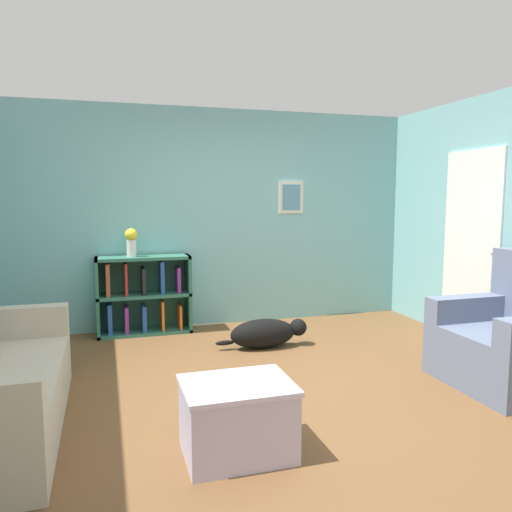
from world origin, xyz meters
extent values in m
plane|color=brown|center=(0.00, 0.00, 0.00)|extent=(14.00, 14.00, 0.00)
cube|color=#7AB7BC|center=(0.00, 2.25, 1.30)|extent=(5.60, 0.10, 2.60)
cube|color=silver|center=(1.00, 2.19, 1.55)|extent=(0.32, 0.02, 0.40)
cube|color=#568EAD|center=(1.00, 2.18, 1.55)|extent=(0.24, 0.01, 0.32)
cube|color=white|center=(2.49, 0.70, 1.02)|extent=(0.02, 0.84, 2.05)
sphere|color=tan|center=(2.46, 0.35, 1.00)|extent=(0.05, 0.05, 0.05)
cube|color=#B7AD99|center=(-1.98, 0.70, 0.53)|extent=(0.82, 0.16, 0.25)
cube|color=#2D6B56|center=(-1.35, 2.01, 0.45)|extent=(0.04, 0.33, 0.89)
cube|color=#2D6B56|center=(-0.34, 2.01, 0.45)|extent=(0.04, 0.33, 0.89)
cube|color=#2D6B56|center=(-0.84, 2.17, 0.45)|extent=(1.05, 0.02, 0.89)
cube|color=#2D6B56|center=(-0.84, 2.01, 0.02)|extent=(1.05, 0.33, 0.04)
cube|color=#2D6B56|center=(-0.84, 2.01, 0.45)|extent=(1.05, 0.33, 0.04)
cube|color=#2D6B56|center=(-0.84, 2.01, 0.87)|extent=(1.05, 0.33, 0.04)
cube|color=#234C9E|center=(-1.23, 2.00, 0.20)|extent=(0.05, 0.25, 0.36)
cube|color=brown|center=(-1.23, 2.00, 0.65)|extent=(0.04, 0.25, 0.37)
cube|color=#7A2D84|center=(-1.05, 2.00, 0.18)|extent=(0.04, 0.25, 0.31)
cube|color=#B22823|center=(-1.04, 2.00, 0.64)|extent=(0.03, 0.25, 0.36)
cube|color=#234C9E|center=(-0.85, 2.00, 0.17)|extent=(0.04, 0.25, 0.31)
cube|color=black|center=(-0.85, 2.00, 0.61)|extent=(0.04, 0.25, 0.30)
cube|color=orange|center=(-0.65, 2.00, 0.20)|extent=(0.03, 0.25, 0.35)
cube|color=#234C9E|center=(-0.64, 2.00, 0.65)|extent=(0.04, 0.25, 0.37)
cube|color=orange|center=(-0.45, 2.00, 0.16)|extent=(0.03, 0.25, 0.29)
cube|color=#7A2D84|center=(-0.46, 2.00, 0.61)|extent=(0.04, 0.25, 0.29)
cube|color=slate|center=(1.89, -0.48, 0.23)|extent=(0.89, 0.99, 0.46)
cube|color=slate|center=(1.89, -0.07, 0.57)|extent=(0.89, 0.18, 0.22)
cube|color=#BCB2D1|center=(-0.52, -0.91, 0.23)|extent=(0.64, 0.49, 0.45)
cube|color=silver|center=(-0.52, -0.91, 0.44)|extent=(0.66, 0.51, 0.03)
ellipsoid|color=black|center=(0.28, 1.09, 0.15)|extent=(0.69, 0.27, 0.31)
sphere|color=black|center=(0.67, 1.09, 0.19)|extent=(0.18, 0.18, 0.18)
ellipsoid|color=black|center=(-0.11, 1.13, 0.08)|extent=(0.20, 0.05, 0.05)
cylinder|color=silver|center=(-0.97, 2.01, 0.99)|extent=(0.11, 0.11, 0.19)
sphere|color=yellow|center=(-0.97, 2.01, 1.14)|extent=(0.14, 0.14, 0.14)
camera|label=1|loc=(-1.24, -3.70, 1.56)|focal=35.00mm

